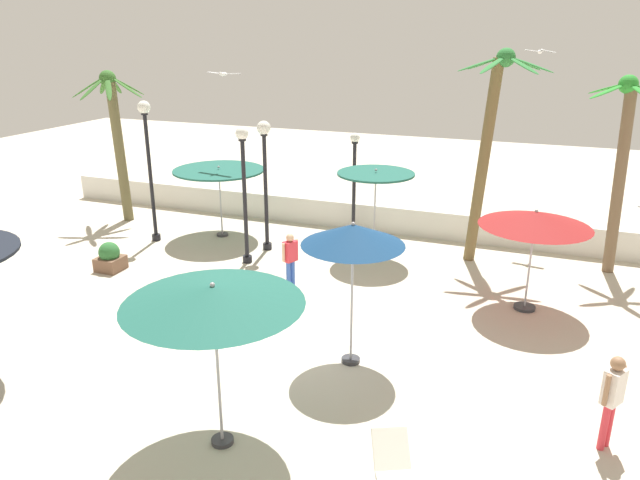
{
  "coord_description": "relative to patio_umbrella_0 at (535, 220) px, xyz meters",
  "views": [
    {
      "loc": [
        5.32,
        -10.96,
        6.61
      ],
      "look_at": [
        0.0,
        2.86,
        1.4
      ],
      "focal_mm": 33.54,
      "sensor_mm": 36.0,
      "label": 1
    }
  ],
  "objects": [
    {
      "name": "lamp_post_1",
      "position": [
        -7.99,
        0.36,
        0.13
      ],
      "size": [
        0.36,
        0.36,
        4.06
      ],
      "color": "black",
      "rests_on": "ground_plane"
    },
    {
      "name": "patio_umbrella_0",
      "position": [
        0.0,
        0.0,
        0.0
      ],
      "size": [
        2.66,
        2.66,
        2.61
      ],
      "color": "#333338",
      "rests_on": "ground_plane"
    },
    {
      "name": "guest_1",
      "position": [
        -6.01,
        -0.91,
        -1.42
      ],
      "size": [
        0.36,
        0.52,
        1.54
      ],
      "color": "#3359B2",
      "rests_on": "ground_plane"
    },
    {
      "name": "palm_tree_2",
      "position": [
        -1.52,
        3.0,
        1.44
      ],
      "size": [
        2.55,
        2.45,
        6.18
      ],
      "color": "brown",
      "rests_on": "ground_plane"
    },
    {
      "name": "lamp_post_0",
      "position": [
        -5.79,
        3.9,
        -0.38
      ],
      "size": [
        0.32,
        0.32,
        3.49
      ],
      "color": "black",
      "rests_on": "ground_plane"
    },
    {
      "name": "seagull_1",
      "position": [
        -9.87,
        2.77,
        2.96
      ],
      "size": [
        1.32,
        0.4,
        0.14
      ],
      "color": "white"
    },
    {
      "name": "patio_umbrella_4",
      "position": [
        -4.49,
        -7.26,
        0.39
      ],
      "size": [
        2.88,
        2.88,
        2.96
      ],
      "color": "#333338",
      "rests_on": "ground_plane"
    },
    {
      "name": "palm_tree_1",
      "position": [
        1.98,
        3.48,
        1.0
      ],
      "size": [
        2.19,
        2.21,
        5.52
      ],
      "color": "brown",
      "rests_on": "ground_plane"
    },
    {
      "name": "patio_umbrella_2",
      "position": [
        -9.93,
        2.24,
        -0.13
      ],
      "size": [
        3.0,
        3.0,
        2.42
      ],
      "color": "#333338",
      "rests_on": "ground_plane"
    },
    {
      "name": "seagull_0",
      "position": [
        -0.5,
        5.64,
        3.66
      ],
      "size": [
        0.94,
        0.39,
        0.14
      ],
      "color": "white"
    },
    {
      "name": "palm_tree_0",
      "position": [
        -14.21,
        2.61,
        0.94
      ],
      "size": [
        2.35,
        2.46,
        5.33
      ],
      "color": "brown",
      "rests_on": "ground_plane"
    },
    {
      "name": "patio_umbrella_5",
      "position": [
        -4.56,
        2.11,
        0.15
      ],
      "size": [
        2.28,
        2.28,
        2.78
      ],
      "color": "#333338",
      "rests_on": "ground_plane"
    },
    {
      "name": "patio_umbrella_1",
      "position": [
        -3.28,
        -3.98,
        0.47
      ],
      "size": [
        2.07,
        2.07,
        3.1
      ],
      "color": "#333338",
      "rests_on": "ground_plane"
    },
    {
      "name": "guest_0",
      "position": [
        1.53,
        -5.06,
        -1.3
      ],
      "size": [
        0.39,
        0.49,
        1.71
      ],
      "color": "#D8333F",
      "rests_on": "ground_plane"
    },
    {
      "name": "planter",
      "position": [
        -11.42,
        -1.63,
        -1.96
      ],
      "size": [
        0.7,
        0.7,
        0.85
      ],
      "color": "brown",
      "rests_on": "ground_plane"
    },
    {
      "name": "ground_plane",
      "position": [
        -5.24,
        -3.56,
        -2.35
      ],
      "size": [
        56.0,
        56.0,
        0.0
      ],
      "primitive_type": "plane",
      "color": "beige"
    },
    {
      "name": "lamp_post_2",
      "position": [
        -11.76,
        1.06,
        0.61
      ],
      "size": [
        0.41,
        0.41,
        4.56
      ],
      "color": "black",
      "rests_on": "ground_plane"
    },
    {
      "name": "boundary_wall",
      "position": [
        -5.24,
        4.62,
        -1.88
      ],
      "size": [
        25.2,
        0.3,
        0.93
      ],
      "primitive_type": "cube",
      "color": "silver",
      "rests_on": "ground_plane"
    },
    {
      "name": "lamp_post_3",
      "position": [
        -7.92,
        1.6,
        0.37
      ],
      "size": [
        0.42,
        0.42,
        4.07
      ],
      "color": "black",
      "rests_on": "ground_plane"
    }
  ]
}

